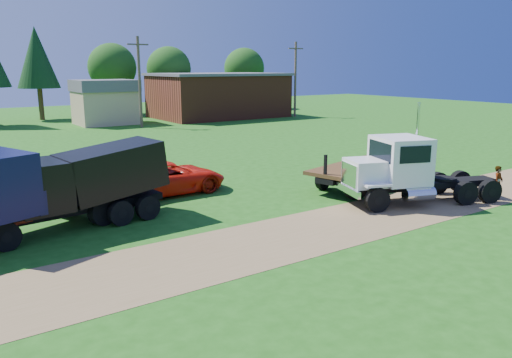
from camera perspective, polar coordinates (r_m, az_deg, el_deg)
ground at (r=19.84m, az=9.24°, el=-5.21°), size 140.00×140.00×0.00m
dirt_track at (r=19.83m, az=9.24°, el=-5.19°), size 120.00×4.20×0.01m
white_semi_tractor at (r=23.23m, az=16.27°, el=0.98°), size 7.53×4.57×4.48m
black_dump_truck at (r=20.22m, az=-19.45°, el=-0.37°), size 7.37×2.99×3.14m
navy_truck at (r=19.49m, az=-26.05°, el=-1.66°), size 7.53×4.78×3.21m
orange_pickup at (r=24.58m, az=-10.07°, el=0.17°), size 5.77×2.76×1.59m
flatbed_trailer at (r=26.80m, az=12.62°, el=1.30°), size 8.44×4.28×2.07m
spectator_a at (r=25.69m, az=25.92°, el=-0.39°), size 0.63×0.46×1.58m
spectator_b at (r=22.26m, az=-14.29°, el=-1.13°), size 1.06×0.99×1.74m
brick_building at (r=62.06m, az=-4.32°, el=9.54°), size 15.40×10.40×5.30m
tan_shed at (r=56.36m, az=-16.84°, el=8.49°), size 6.20×5.40×4.70m
utility_poles at (r=52.22m, az=-13.16°, el=10.92°), size 42.20×0.28×9.00m
tree_row at (r=63.70m, az=-21.27°, el=12.02°), size 56.61×11.38×11.51m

